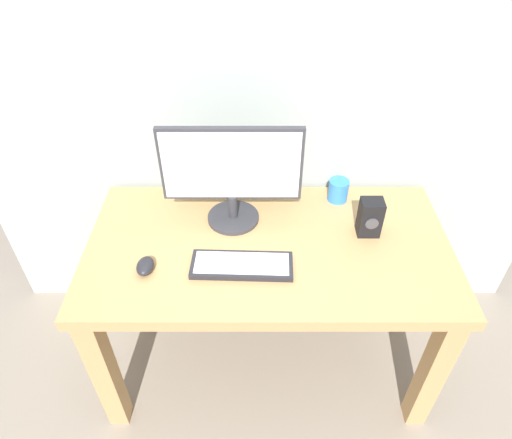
% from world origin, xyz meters
% --- Properties ---
extents(ground_plane, '(6.00, 6.00, 0.00)m').
position_xyz_m(ground_plane, '(0.00, 0.00, 0.00)').
color(ground_plane, gray).
extents(desk, '(1.37, 0.72, 0.73)m').
position_xyz_m(desk, '(0.00, 0.00, 0.61)').
color(desk, tan).
rests_on(desk, ground_plane).
extents(monitor, '(0.53, 0.20, 0.40)m').
position_xyz_m(monitor, '(-0.14, 0.15, 0.95)').
color(monitor, '#333338').
rests_on(monitor, desk).
extents(keyboard_primary, '(0.37, 0.14, 0.02)m').
position_xyz_m(keyboard_primary, '(-0.10, -0.12, 0.74)').
color(keyboard_primary, '#232328').
rests_on(keyboard_primary, desk).
extents(mouse, '(0.06, 0.09, 0.04)m').
position_xyz_m(mouse, '(-0.44, -0.14, 0.75)').
color(mouse, '#232328').
rests_on(mouse, desk).
extents(speaker_right, '(0.08, 0.07, 0.15)m').
position_xyz_m(speaker_right, '(0.38, 0.06, 0.81)').
color(speaker_right, black).
rests_on(speaker_right, desk).
extents(coffee_mug, '(0.08, 0.08, 0.09)m').
position_xyz_m(coffee_mug, '(0.29, 0.27, 0.78)').
color(coffee_mug, '#337FD8').
rests_on(coffee_mug, desk).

